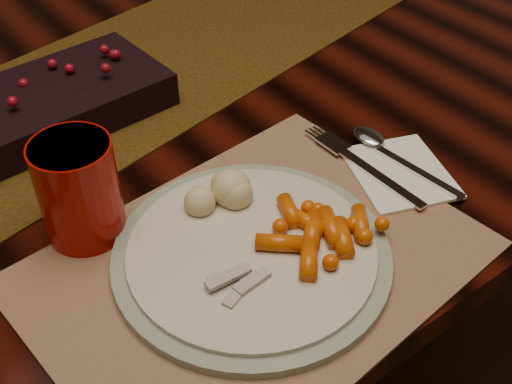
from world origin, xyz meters
TOP-DOWN VIEW (x-y plane):
  - dining_table at (0.00, 0.00)m, footprint 1.80×1.00m
  - table_runner at (0.05, 0.10)m, footprint 1.70×0.67m
  - centerpiece at (-0.12, 0.05)m, footprint 0.33×0.19m
  - placemat_main at (-0.06, -0.33)m, footprint 0.49×0.38m
  - dinner_plate at (-0.06, -0.33)m, footprint 0.35×0.35m
  - baby_carrots at (0.01, -0.35)m, footprint 0.13×0.12m
  - mashed_potatoes at (-0.05, -0.24)m, footprint 0.08×0.07m
  - turkey_shreds at (-0.09, -0.36)m, footprint 0.08×0.07m
  - napkin at (0.18, -0.32)m, footprint 0.15×0.16m
  - fork at (0.15, -0.30)m, footprint 0.03×0.17m
  - spoon at (0.19, -0.31)m, footprint 0.05×0.17m
  - red_cup at (-0.18, -0.18)m, footprint 0.11×0.11m

SIDE VIEW (x-z plane):
  - dining_table at x=0.00m, z-range 0.00..0.75m
  - table_runner at x=0.05m, z-range 0.75..0.75m
  - placemat_main at x=-0.06m, z-range 0.75..0.75m
  - napkin at x=0.18m, z-range 0.75..0.76m
  - fork at x=0.15m, z-range 0.76..0.76m
  - spoon at x=0.19m, z-range 0.76..0.76m
  - dinner_plate at x=-0.06m, z-range 0.75..0.77m
  - turkey_shreds at x=-0.09m, z-range 0.77..0.79m
  - baby_carrots at x=0.01m, z-range 0.77..0.79m
  - centerpiece at x=-0.12m, z-range 0.75..0.82m
  - mashed_potatoes at x=-0.05m, z-range 0.77..0.81m
  - red_cup at x=-0.18m, z-range 0.75..0.87m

